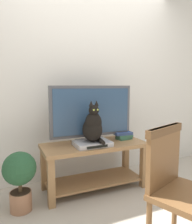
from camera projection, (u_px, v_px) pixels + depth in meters
ground_plane at (125, 213)px, 2.07m from camera, size 12.00×12.00×0.00m
back_wall at (85, 72)px, 2.88m from camera, size 7.00×0.12×2.80m
tv_stand at (94, 158)px, 2.53m from camera, size 1.21×0.51×0.55m
tv at (92, 113)px, 2.53m from camera, size 1.01×0.20×0.67m
media_box at (92, 144)px, 2.41m from camera, size 0.40×0.29×0.05m
cat at (93, 126)px, 2.38m from camera, size 0.22×0.32×0.46m
wooden_chair at (179, 182)px, 1.52m from camera, size 0.60×0.60×0.93m
book_stack at (123, 135)px, 2.72m from camera, size 0.23×0.17×0.09m
potted_plant at (20, 175)px, 2.07m from camera, size 0.32×0.32×0.59m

